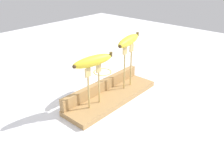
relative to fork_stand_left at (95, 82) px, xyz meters
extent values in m
plane|color=silver|center=(0.11, 0.00, -0.13)|extent=(3.00, 3.00, 0.00)
cube|color=#A87F4C|center=(0.11, 0.00, -0.12)|extent=(0.47, 0.14, 0.02)
cube|color=#A87F4C|center=(0.11, 0.06, -0.08)|extent=(0.46, 0.02, 0.05)
cylinder|color=tan|center=(-0.03, 0.00, -0.04)|extent=(0.01, 0.01, 0.14)
cube|color=tan|center=(-0.03, 0.00, 0.05)|extent=(0.03, 0.00, 0.04)
cylinder|color=tan|center=(0.03, 0.00, -0.04)|extent=(0.01, 0.01, 0.14)
cube|color=tan|center=(0.03, 0.00, 0.05)|extent=(0.03, 0.00, 0.04)
cylinder|color=tan|center=(0.19, 0.00, -0.02)|extent=(0.01, 0.01, 0.17)
cube|color=tan|center=(0.19, 0.00, 0.08)|extent=(0.03, 0.00, 0.04)
cylinder|color=tan|center=(0.24, 0.00, -0.02)|extent=(0.01, 0.01, 0.17)
cube|color=tan|center=(0.24, 0.00, 0.08)|extent=(0.03, 0.00, 0.04)
ellipsoid|color=yellow|center=(0.00, 0.00, 0.09)|extent=(0.18, 0.07, 0.04)
cylinder|color=brown|center=(0.08, -0.01, 0.10)|extent=(0.01, 0.01, 0.02)
sphere|color=#3F2D19|center=(-0.08, 0.01, 0.09)|extent=(0.01, 0.01, 0.01)
ellipsoid|color=yellow|center=(0.22, 0.00, 0.12)|extent=(0.19, 0.08, 0.04)
cylinder|color=brown|center=(0.31, 0.02, 0.13)|extent=(0.01, 0.01, 0.02)
sphere|color=#3F2D19|center=(0.13, -0.02, 0.12)|extent=(0.01, 0.01, 0.01)
torus|color=gold|center=(0.30, 0.24, -0.12)|extent=(0.10, 0.10, 0.00)
camera|label=1|loc=(-0.58, -0.60, 0.42)|focal=38.03mm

